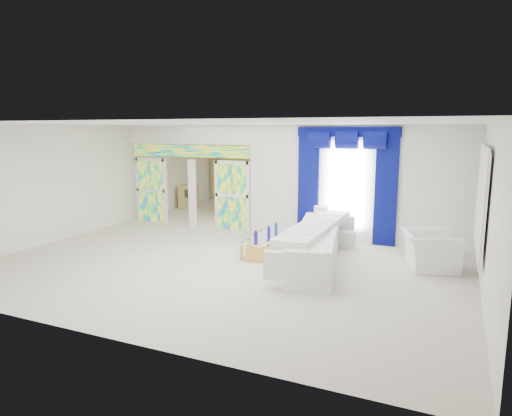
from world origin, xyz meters
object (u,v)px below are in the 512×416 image
at_px(coffee_table, 265,245).
at_px(grand_piano, 254,196).
at_px(console_table, 332,237).
at_px(white_sofa, 317,246).
at_px(armchair, 430,250).

height_order(coffee_table, grand_piano, grand_piano).
distance_m(console_table, grand_piano, 5.44).
relative_size(white_sofa, console_table, 3.43).
xyz_separation_m(white_sofa, console_table, (-0.09, 1.68, -0.18)).
bearing_deg(white_sofa, grand_piano, 114.13).
bearing_deg(console_table, white_sofa, -86.82).
bearing_deg(white_sofa, coffee_table, 155.66).
xyz_separation_m(coffee_table, grand_piano, (-2.62, 5.18, 0.32)).
distance_m(white_sofa, coffee_table, 1.40).
xyz_separation_m(coffee_table, console_table, (1.26, 1.38, 0.01)).
height_order(coffee_table, armchair, armchair).
xyz_separation_m(console_table, armchair, (2.38, -1.12, 0.19)).
bearing_deg(console_table, coffee_table, -132.23).
xyz_separation_m(white_sofa, armchair, (2.28, 0.56, 0.01)).
distance_m(white_sofa, grand_piano, 6.77).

